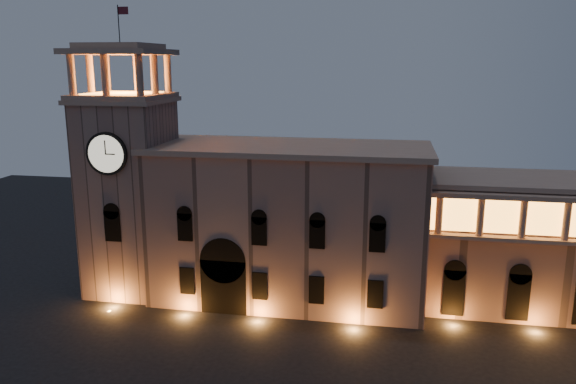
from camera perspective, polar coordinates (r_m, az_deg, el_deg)
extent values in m
cube|color=#8F6B5E|center=(63.29, 0.08, -3.38)|extent=(30.00, 12.00, 17.00)
cube|color=#A0816E|center=(61.38, 0.08, 4.52)|extent=(30.80, 12.80, 0.60)
cube|color=black|center=(61.50, -6.42, -9.40)|extent=(5.00, 1.40, 6.00)
cylinder|color=black|center=(60.42, -6.49, -6.77)|extent=(5.00, 1.40, 5.00)
cube|color=#FF9B32|center=(61.40, -6.47, -9.64)|extent=(4.20, 0.20, 5.00)
cube|color=#8F6B5E|center=(67.42, -15.74, -0.65)|extent=(9.00, 9.00, 22.00)
cube|color=#A0816E|center=(65.76, -16.35, 8.92)|extent=(9.80, 9.80, 0.50)
cylinder|color=black|center=(62.19, -17.95, 3.72)|extent=(4.60, 0.35, 4.60)
cylinder|color=beige|center=(62.07, -18.01, 3.70)|extent=(4.00, 0.12, 4.00)
cube|color=#A0816E|center=(65.73, -16.38, 9.35)|extent=(9.40, 9.40, 0.50)
cube|color=#FF9B32|center=(65.71, -16.40, 9.61)|extent=(6.80, 6.80, 0.15)
cylinder|color=#A0816E|center=(64.14, -21.15, 11.03)|extent=(0.76, 0.76, 4.20)
cylinder|color=#A0816E|center=(62.26, -18.10, 11.23)|extent=(0.76, 0.76, 4.20)
cylinder|color=#A0816E|center=(60.57, -14.87, 11.39)|extent=(0.76, 0.76, 4.20)
cylinder|color=#A0816E|center=(70.75, -17.93, 11.39)|extent=(0.76, 0.76, 4.20)
cylinder|color=#A0816E|center=(69.06, -15.09, 11.54)|extent=(0.76, 0.76, 4.20)
cylinder|color=#A0816E|center=(67.53, -12.11, 11.67)|extent=(0.76, 0.76, 4.20)
cylinder|color=#A0816E|center=(67.42, -19.46, 11.22)|extent=(0.76, 0.76, 4.20)
cylinder|color=#A0816E|center=(64.03, -13.41, 11.54)|extent=(0.76, 0.76, 4.20)
cube|color=#A0816E|center=(65.63, -16.65, 13.48)|extent=(9.80, 9.80, 0.60)
cube|color=#A0816E|center=(65.65, -16.69, 14.01)|extent=(7.50, 7.50, 0.60)
cylinder|color=black|center=(65.74, -16.82, 16.01)|extent=(0.10, 0.10, 4.00)
plane|color=#4C1520|center=(65.58, -16.42, 17.27)|extent=(1.20, 0.00, 1.20)
cylinder|color=#A0816E|center=(58.41, 15.10, -2.20)|extent=(0.70, 0.70, 4.00)
cylinder|color=#A0816E|center=(58.90, 18.98, -2.33)|extent=(0.70, 0.70, 4.00)
cylinder|color=#A0816E|center=(59.66, 22.78, -2.46)|extent=(0.70, 0.70, 4.00)
cylinder|color=#A0816E|center=(60.67, 26.46, -2.57)|extent=(0.70, 0.70, 4.00)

